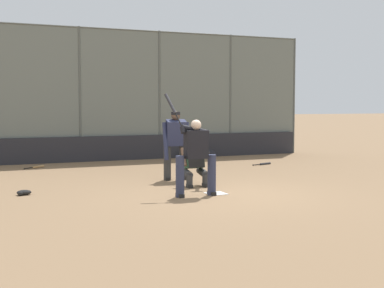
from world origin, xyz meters
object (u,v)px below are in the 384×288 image
object	(u,v)px
spare_bat_near_backstop	(37,167)
fielding_glove_on_dirt	(24,193)
spare_bat_by_padding	(264,164)
batter_at_plate	(196,155)
equipment_bag_dugout_side	(199,154)
catcher_behind_plate	(195,161)
umpire_home	(176,143)

from	to	relation	value
spare_bat_near_backstop	fielding_glove_on_dirt	bearing A→B (deg)	-137.38
fielding_glove_on_dirt	spare_bat_by_padding	bearing A→B (deg)	-158.77
batter_at_plate	equipment_bag_dugout_side	distance (m)	8.19
catcher_behind_plate	spare_bat_near_backstop	world-z (taller)	catcher_behind_plate
equipment_bag_dugout_side	spare_bat_by_padding	bearing A→B (deg)	111.82
spare_bat_by_padding	equipment_bag_dugout_side	world-z (taller)	equipment_bag_dugout_side
equipment_bag_dugout_side	fielding_glove_on_dirt	bearing A→B (deg)	40.93
spare_bat_by_padding	batter_at_plate	bearing A→B (deg)	-152.13
spare_bat_by_padding	umpire_home	bearing A→B (deg)	-169.49
equipment_bag_dugout_side	batter_at_plate	bearing A→B (deg)	65.94
catcher_behind_plate	equipment_bag_dugout_side	xyz separation A→B (m)	(-2.78, -6.17, -0.48)
batter_at_plate	equipment_bag_dugout_side	bearing A→B (deg)	-112.83
fielding_glove_on_dirt	equipment_bag_dugout_side	size ratio (longest dim) A/B	0.24
batter_at_plate	fielding_glove_on_dirt	bearing A→B (deg)	-23.40
catcher_behind_plate	spare_bat_by_padding	distance (m)	5.19
catcher_behind_plate	fielding_glove_on_dirt	bearing A→B (deg)	-0.51
batter_at_plate	fielding_glove_on_dirt	size ratio (longest dim) A/B	7.09
umpire_home	spare_bat_near_backstop	xyz separation A→B (m)	(3.05, -4.20, -0.94)
batter_at_plate	umpire_home	size ratio (longest dim) A/B	1.23
umpire_home	equipment_bag_dugout_side	xyz separation A→B (m)	(-2.84, -4.99, -0.83)
equipment_bag_dugout_side	umpire_home	bearing A→B (deg)	60.33
umpire_home	equipment_bag_dugout_side	world-z (taller)	umpire_home
spare_bat_near_backstop	spare_bat_by_padding	bearing A→B (deg)	-53.66
umpire_home	spare_bat_near_backstop	bearing A→B (deg)	-46.58
equipment_bag_dugout_side	spare_bat_near_backstop	bearing A→B (deg)	7.66
umpire_home	spare_bat_near_backstop	world-z (taller)	umpire_home
batter_at_plate	spare_bat_by_padding	size ratio (longest dim) A/B	2.70
umpire_home	fielding_glove_on_dirt	distance (m)	4.12
batter_at_plate	catcher_behind_plate	world-z (taller)	batter_at_plate
catcher_behind_plate	spare_bat_near_backstop	size ratio (longest dim) A/B	1.78
fielding_glove_on_dirt	batter_at_plate	bearing A→B (deg)	155.36
spare_bat_near_backstop	umpire_home	bearing A→B (deg)	-91.63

